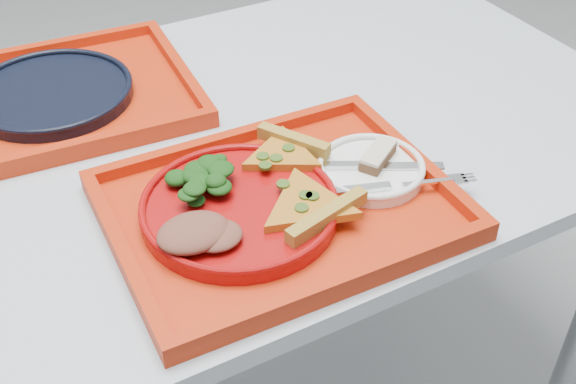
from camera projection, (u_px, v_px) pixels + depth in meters
The scene contains 13 objects.
table at pixel (159, 193), 1.13m from camera, with size 1.60×0.80×0.75m.
tray_main at pixel (280, 210), 0.97m from camera, with size 0.45×0.35×0.01m, color #B32409.
tray_far at pixel (54, 101), 1.18m from camera, with size 0.45×0.35×0.01m, color #B32409.
dinner_plate at pixel (240, 210), 0.95m from camera, with size 0.26×0.26×0.02m, color #980A0A.
side_plate at pixel (371, 171), 1.02m from camera, with size 0.15×0.15×0.01m, color white.
navy_plate at pixel (52, 94), 1.18m from camera, with size 0.26×0.26×0.02m, color black.
pizza_slice_a at pixel (307, 202), 0.93m from camera, with size 0.15×0.13×0.02m, color gold, non-canonical shape.
pizza_slice_b at pixel (282, 152), 1.02m from camera, with size 0.13×0.11×0.02m, color gold, non-canonical shape.
salad_heap at pixel (205, 175), 0.96m from camera, with size 0.09×0.08×0.04m, color black.
meat_portion at pixel (193, 233), 0.88m from camera, with size 0.09×0.07×0.03m, color brown.
dessert_bar at pixel (378, 156), 1.02m from camera, with size 0.07×0.06×0.02m.
knife at pixel (378, 165), 1.01m from camera, with size 0.18×0.02×0.01m, color silver.
fork at pixel (401, 185), 0.97m from camera, with size 0.18×0.02×0.01m, color silver.
Camera 1 is at (-0.24, -0.86, 1.38)m, focal length 45.00 mm.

